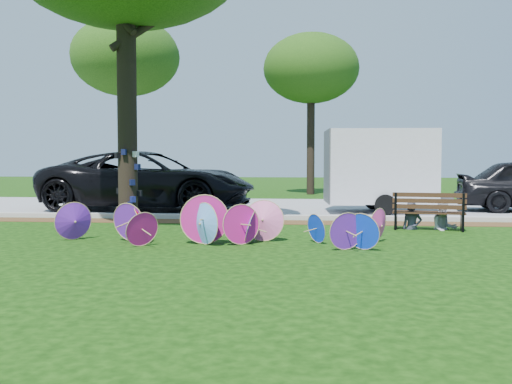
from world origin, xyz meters
TOP-DOWN VIEW (x-y plane):
  - ground at (0.00, 0.00)m, footprint 90.00×90.00m
  - mulch_strip at (0.00, 4.50)m, footprint 90.00×1.00m
  - curb at (0.00, 5.20)m, footprint 90.00×0.30m
  - street at (0.00, 9.35)m, footprint 90.00×8.00m
  - parasol_pile at (-0.04, 0.74)m, footprint 6.47×1.59m
  - black_van at (-3.44, 7.77)m, footprint 6.84×3.54m
  - cargo_trailer at (3.68, 7.61)m, footprint 3.21×2.13m
  - park_bench at (4.27, 3.28)m, footprint 1.68×0.88m
  - person_left at (3.92, 3.33)m, footprint 0.45×0.30m
  - person_right at (4.62, 3.33)m, footprint 0.65×0.53m
  - bg_trees at (2.93, 15.20)m, footprint 23.37×8.06m

SIDE VIEW (x-z plane):
  - ground at x=0.00m, z-range 0.00..0.00m
  - mulch_strip at x=0.00m, z-range 0.00..0.01m
  - street at x=0.00m, z-range 0.00..0.01m
  - curb at x=0.00m, z-range 0.00..0.12m
  - parasol_pile at x=-0.04m, z-range -0.09..0.84m
  - park_bench at x=4.27m, z-range 0.00..0.83m
  - person_left at x=3.92m, z-range 0.00..1.22m
  - person_right at x=4.62m, z-range 0.00..1.24m
  - black_van at x=-3.44m, z-range 0.00..1.85m
  - cargo_trailer at x=3.68m, z-range 0.00..2.77m
  - bg_trees at x=2.93m, z-range 2.07..9.47m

